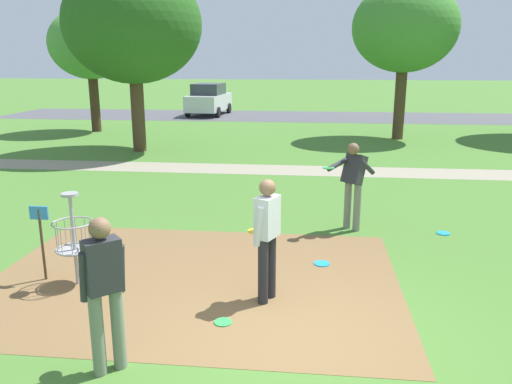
% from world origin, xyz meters
% --- Properties ---
extents(ground_plane, '(160.00, 160.00, 0.00)m').
position_xyz_m(ground_plane, '(0.00, 0.00, 0.00)').
color(ground_plane, '#47752D').
extents(dirt_tee_pad, '(6.11, 4.43, 0.01)m').
position_xyz_m(dirt_tee_pad, '(-1.55, 1.64, 0.00)').
color(dirt_tee_pad, brown).
rests_on(dirt_tee_pad, ground).
extents(disc_golf_basket, '(0.98, 0.58, 1.39)m').
position_xyz_m(disc_golf_basket, '(-3.29, 1.32, 0.75)').
color(disc_golf_basket, '#9E9EA3').
rests_on(disc_golf_basket, ground).
extents(player_foreground_watching, '(0.46, 0.45, 1.71)m').
position_xyz_m(player_foreground_watching, '(-1.92, -0.73, 0.97)').
color(player_foreground_watching, slate).
rests_on(player_foreground_watching, ground).
extents(player_throwing, '(1.03, 0.72, 1.71)m').
position_xyz_m(player_throwing, '(0.96, 4.27, 0.99)').
color(player_throwing, slate).
rests_on(player_throwing, ground).
extents(player_waiting_left, '(0.45, 0.49, 1.71)m').
position_xyz_m(player_waiting_left, '(-0.41, 1.09, 0.97)').
color(player_waiting_left, '#232328').
rests_on(player_waiting_left, ground).
extents(frisbee_by_tee, '(0.26, 0.26, 0.02)m').
position_xyz_m(frisbee_by_tee, '(0.38, 2.44, 0.01)').
color(frisbee_by_tee, '#1E93DB').
rests_on(frisbee_by_tee, ground).
extents(frisbee_mid_grass, '(0.23, 0.23, 0.02)m').
position_xyz_m(frisbee_mid_grass, '(-0.90, 0.39, 0.01)').
color(frisbee_mid_grass, green).
rests_on(frisbee_mid_grass, ground).
extents(frisbee_far_left, '(0.25, 0.25, 0.02)m').
position_xyz_m(frisbee_far_left, '(-3.76, 3.33, 0.01)').
color(frisbee_far_left, '#1E93DB').
rests_on(frisbee_far_left, ground).
extents(frisbee_far_right, '(0.25, 0.25, 0.02)m').
position_xyz_m(frisbee_far_right, '(2.70, 4.20, 0.01)').
color(frisbee_far_right, '#1E93DB').
rests_on(frisbee_far_right, ground).
extents(tree_near_left, '(3.62, 3.62, 5.43)m').
position_xyz_m(tree_near_left, '(-9.70, 17.22, 3.86)').
color(tree_near_left, '#422D1E').
rests_on(tree_near_left, ground).
extents(tree_near_right, '(4.17, 4.17, 6.23)m').
position_xyz_m(tree_near_right, '(3.73, 16.39, 4.43)').
color(tree_near_right, '#4C3823').
rests_on(tree_near_right, ground).
extents(tree_mid_center, '(4.72, 4.72, 6.39)m').
position_xyz_m(tree_mid_center, '(-6.03, 12.42, 4.36)').
color(tree_mid_center, '#4C3823').
rests_on(tree_mid_center, ground).
extents(parking_lot_strip, '(36.00, 6.00, 0.01)m').
position_xyz_m(parking_lot_strip, '(0.00, 24.60, 0.00)').
color(parking_lot_strip, '#4C4C51').
rests_on(parking_lot_strip, ground).
extents(parked_car_leftmost, '(2.23, 4.33, 1.84)m').
position_xyz_m(parked_car_leftmost, '(-5.95, 24.82, 0.92)').
color(parked_car_leftmost, silver).
rests_on(parked_car_leftmost, ground).
extents(gravel_path, '(40.00, 1.44, 0.00)m').
position_xyz_m(gravel_path, '(0.00, 9.65, 0.00)').
color(gravel_path, gray).
rests_on(gravel_path, ground).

